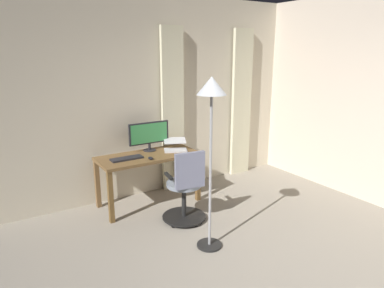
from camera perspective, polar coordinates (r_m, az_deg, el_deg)
back_room_partition at (r=5.24m, az=-6.63°, el=7.53°), size 4.87×0.10×2.89m
curtain_left_panel at (r=6.06m, az=8.01°, el=6.45°), size 0.38×0.06×2.46m
curtain_right_panel at (r=5.31m, az=-3.15°, el=5.37°), size 0.36×0.06×2.46m
desk at (r=4.90m, az=-7.12°, el=-2.90°), size 1.38×0.61×0.72m
office_chair at (r=4.41m, az=-1.03°, el=-7.39°), size 0.56×0.56×0.96m
computer_monitor at (r=5.02m, az=-6.99°, el=1.60°), size 0.60×0.18×0.41m
computer_keyboard at (r=4.71m, az=-10.55°, el=-2.32°), size 0.42×0.15×0.02m
laptop at (r=5.05m, az=-2.74°, el=-0.41°), size 0.42×0.42×0.15m
computer_mouse at (r=4.66m, az=-6.73°, el=-2.31°), size 0.06×0.10×0.04m
floor_lamp at (r=3.55m, az=3.16°, el=5.63°), size 0.30×0.30×1.87m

